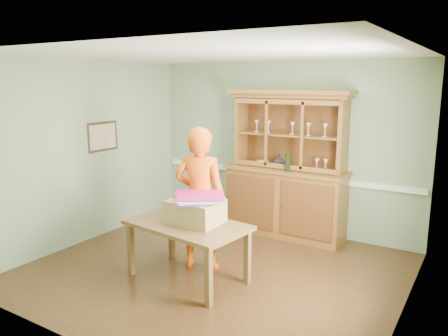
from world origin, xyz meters
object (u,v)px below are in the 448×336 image
Objects in this scene: china_hutch at (286,185)px; dining_table at (187,230)px; person at (200,199)px; cardboard_box at (195,211)px.

dining_table is at bearing -99.37° from china_hutch.
dining_table is 0.83× the size of person.
china_hutch is 1.23× the size of person.
person is at bearing 114.61° from cardboard_box.
dining_table is at bearing 83.46° from person.
person is (-0.41, -1.75, 0.13)m from china_hutch.
cardboard_box is (-0.27, -2.05, 0.07)m from china_hutch.
dining_table is at bearing -141.27° from cardboard_box.
china_hutch reaches higher than cardboard_box.
dining_table is 2.51× the size of cardboard_box.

